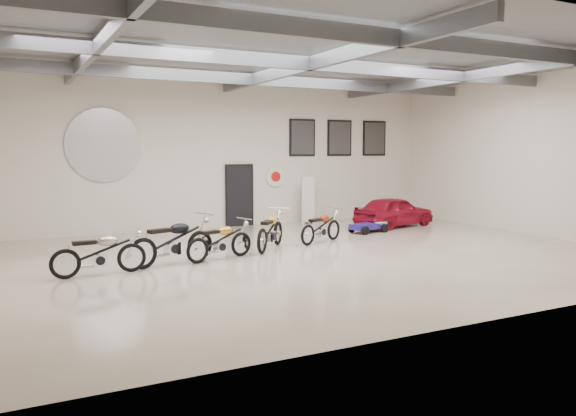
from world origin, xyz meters
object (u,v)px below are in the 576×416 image
banner_stand (308,199)px  motorcycle_gold (220,240)px  vintage_car (394,211)px  motorcycle_red (321,226)px  motorcycle_black (172,240)px  motorcycle_yellow (270,230)px  motorcycle_silver (99,252)px  go_kart (371,224)px

banner_stand → motorcycle_gold: bearing=-128.8°
vintage_car → motorcycle_gold: bearing=100.2°
motorcycle_red → vintage_car: vintage_car is taller
motorcycle_black → motorcycle_yellow: (2.88, 0.78, -0.04)m
banner_stand → motorcycle_black: size_ratio=0.79×
motorcycle_black → motorcycle_yellow: size_ratio=1.08×
motorcycle_black → motorcycle_red: 4.76m
vintage_car → motorcycle_silver: bearing=97.0°
vintage_car → motorcycle_red: bearing=103.5°
motorcycle_silver → go_kart: motorcycle_silver is taller
banner_stand → go_kart: (0.74, -2.88, -0.60)m
motorcycle_yellow → vintage_car: motorcycle_yellow is taller
motorcycle_black → motorcycle_gold: 1.18m
motorcycle_silver → go_kart: bearing=12.5°
motorcycle_yellow → vintage_car: size_ratio=0.66×
go_kart → motorcycle_yellow: bearing=-173.2°
motorcycle_black → motorcycle_red: size_ratio=1.21×
motorcycle_black → motorcycle_gold: size_ratio=1.18×
motorcycle_silver → motorcycle_gold: (2.88, 0.45, -0.02)m
motorcycle_gold → vintage_car: size_ratio=0.61×
go_kart → vintage_car: bearing=15.9°
motorcycle_black → motorcycle_red: bearing=-4.8°
motorcycle_yellow → vintage_car: bearing=-27.7°
vintage_car → banner_stand: bearing=35.8°
motorcycle_red → vintage_car: 4.37m
motorcycle_gold → motorcycle_black: bearing=164.2°
banner_stand → motorcycle_black: bearing=-134.4°
motorcycle_red → go_kart: 2.70m
banner_stand → motorcycle_silver: (-8.07, -5.42, -0.37)m
motorcycle_yellow → vintage_car: 6.10m
banner_stand → vintage_car: size_ratio=0.57×
vintage_car → motorcycle_black: bearing=97.7°
motorcycle_red → go_kart: (2.48, 1.04, -0.20)m
banner_stand → go_kart: size_ratio=1.14×
motorcycle_silver → motorcycle_gold: bearing=5.4°
motorcycle_black → go_kart: size_ratio=1.44×
motorcycle_silver → motorcycle_red: motorcycle_silver is taller
motorcycle_yellow → go_kart: size_ratio=1.33×
motorcycle_black → motorcycle_yellow: 2.98m
banner_stand → motorcycle_gold: (-5.19, -4.97, -0.39)m
motorcycle_yellow → motorcycle_silver: bearing=146.9°
motorcycle_gold → vintage_car: (7.43, 2.85, 0.04)m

